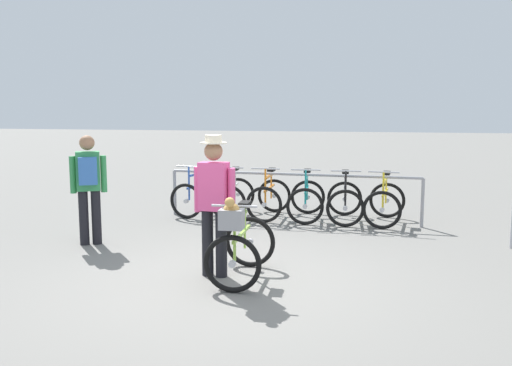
{
  "coord_description": "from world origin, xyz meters",
  "views": [
    {
      "loc": [
        1.6,
        -6.08,
        2.05
      ],
      "look_at": [
        0.07,
        1.33,
        1.0
      ],
      "focal_mm": 38.44,
      "sensor_mm": 36.0,
      "label": 1
    }
  ],
  "objects_px": {
    "racked_bike_blue": "(199,195)",
    "pedestrian_with_backpack": "(89,183)",
    "featured_bicycle": "(240,242)",
    "racked_bike_white": "(233,196)",
    "racked_bike_orange": "(269,198)",
    "racked_bike_yellow": "(385,203)",
    "racked_bike_teal": "(306,200)",
    "racked_bike_black": "(345,201)",
    "person_with_featured_bike": "(214,200)"
  },
  "relations": [
    {
      "from": "racked_bike_black",
      "to": "racked_bike_yellow",
      "type": "height_order",
      "value": "same"
    },
    {
      "from": "racked_bike_blue",
      "to": "racked_bike_teal",
      "type": "height_order",
      "value": "same"
    },
    {
      "from": "racked_bike_teal",
      "to": "racked_bike_black",
      "type": "distance_m",
      "value": 0.7
    },
    {
      "from": "racked_bike_blue",
      "to": "racked_bike_black",
      "type": "xyz_separation_m",
      "value": [
        2.8,
        -0.14,
        0.0
      ]
    },
    {
      "from": "racked_bike_blue",
      "to": "pedestrian_with_backpack",
      "type": "bearing_deg",
      "value": -108.37
    },
    {
      "from": "featured_bicycle",
      "to": "racked_bike_white",
      "type": "bearing_deg",
      "value": 104.98
    },
    {
      "from": "racked_bike_white",
      "to": "racked_bike_blue",
      "type": "bearing_deg",
      "value": 177.16
    },
    {
      "from": "racked_bike_teal",
      "to": "racked_bike_white",
      "type": "bearing_deg",
      "value": 177.16
    },
    {
      "from": "racked_bike_blue",
      "to": "racked_bike_black",
      "type": "relative_size",
      "value": 1.04
    },
    {
      "from": "racked_bike_white",
      "to": "pedestrian_with_backpack",
      "type": "height_order",
      "value": "pedestrian_with_backpack"
    },
    {
      "from": "racked_bike_blue",
      "to": "racked_bike_white",
      "type": "xyz_separation_m",
      "value": [
        0.7,
        -0.03,
        0.0
      ]
    },
    {
      "from": "racked_bike_yellow",
      "to": "pedestrian_with_backpack",
      "type": "distance_m",
      "value": 5.04
    },
    {
      "from": "racked_bike_black",
      "to": "pedestrian_with_backpack",
      "type": "relative_size",
      "value": 0.7
    },
    {
      "from": "racked_bike_orange",
      "to": "featured_bicycle",
      "type": "relative_size",
      "value": 0.92
    },
    {
      "from": "racked_bike_black",
      "to": "racked_bike_white",
      "type": "bearing_deg",
      "value": 177.16
    },
    {
      "from": "racked_bike_blue",
      "to": "featured_bicycle",
      "type": "distance_m",
      "value": 4.27
    },
    {
      "from": "racked_bike_teal",
      "to": "racked_bike_black",
      "type": "bearing_deg",
      "value": -2.84
    },
    {
      "from": "racked_bike_blue",
      "to": "person_with_featured_bike",
      "type": "height_order",
      "value": "person_with_featured_bike"
    },
    {
      "from": "racked_bike_blue",
      "to": "person_with_featured_bike",
      "type": "distance_m",
      "value": 4.02
    },
    {
      "from": "racked_bike_blue",
      "to": "pedestrian_with_backpack",
      "type": "height_order",
      "value": "pedestrian_with_backpack"
    },
    {
      "from": "racked_bike_yellow",
      "to": "person_with_featured_bike",
      "type": "bearing_deg",
      "value": -120.71
    },
    {
      "from": "racked_bike_white",
      "to": "person_with_featured_bike",
      "type": "height_order",
      "value": "person_with_featured_bike"
    },
    {
      "from": "racked_bike_blue",
      "to": "racked_bike_teal",
      "type": "xyz_separation_m",
      "value": [
        2.1,
        -0.1,
        -0.0
      ]
    },
    {
      "from": "racked_bike_white",
      "to": "featured_bicycle",
      "type": "distance_m",
      "value": 4.01
    },
    {
      "from": "racked_bike_orange",
      "to": "racked_bike_teal",
      "type": "bearing_deg",
      "value": -2.84
    },
    {
      "from": "racked_bike_blue",
      "to": "person_with_featured_bike",
      "type": "bearing_deg",
      "value": -69.7
    },
    {
      "from": "racked_bike_white",
      "to": "pedestrian_with_backpack",
      "type": "xyz_separation_m",
      "value": [
        -1.57,
        -2.58,
        0.57
      ]
    },
    {
      "from": "racked_bike_white",
      "to": "person_with_featured_bike",
      "type": "xyz_separation_m",
      "value": [
        0.68,
        -3.7,
        0.58
      ]
    },
    {
      "from": "racked_bike_white",
      "to": "racked_bike_yellow",
      "type": "bearing_deg",
      "value": -2.84
    },
    {
      "from": "racked_bike_white",
      "to": "racked_bike_teal",
      "type": "xyz_separation_m",
      "value": [
        1.4,
        -0.07,
        -0.0
      ]
    },
    {
      "from": "person_with_featured_bike",
      "to": "racked_bike_orange",
      "type": "bearing_deg",
      "value": 89.73
    },
    {
      "from": "racked_bike_blue",
      "to": "racked_bike_yellow",
      "type": "relative_size",
      "value": 1.02
    },
    {
      "from": "racked_bike_orange",
      "to": "racked_bike_yellow",
      "type": "relative_size",
      "value": 0.96
    },
    {
      "from": "racked_bike_orange",
      "to": "pedestrian_with_backpack",
      "type": "height_order",
      "value": "pedestrian_with_backpack"
    },
    {
      "from": "racked_bike_black",
      "to": "featured_bicycle",
      "type": "xyz_separation_m",
      "value": [
        -1.06,
        -3.76,
        0.12
      ]
    },
    {
      "from": "racked_bike_white",
      "to": "racked_bike_yellow",
      "type": "height_order",
      "value": "same"
    },
    {
      "from": "featured_bicycle",
      "to": "pedestrian_with_backpack",
      "type": "xyz_separation_m",
      "value": [
        -2.6,
        1.28,
        0.45
      ]
    },
    {
      "from": "racked_bike_orange",
      "to": "racked_bike_teal",
      "type": "height_order",
      "value": "same"
    },
    {
      "from": "racked_bike_blue",
      "to": "racked_bike_black",
      "type": "bearing_deg",
      "value": -2.84
    },
    {
      "from": "racked_bike_white",
      "to": "racked_bike_black",
      "type": "xyz_separation_m",
      "value": [
        2.1,
        -0.1,
        0.0
      ]
    },
    {
      "from": "racked_bike_white",
      "to": "racked_bike_teal",
      "type": "bearing_deg",
      "value": -2.84
    },
    {
      "from": "racked_bike_teal",
      "to": "person_with_featured_bike",
      "type": "xyz_separation_m",
      "value": [
        -0.72,
        -3.63,
        0.58
      ]
    },
    {
      "from": "racked_bike_yellow",
      "to": "featured_bicycle",
      "type": "xyz_separation_m",
      "value": [
        -1.76,
        -3.73,
        0.12
      ]
    },
    {
      "from": "racked_bike_teal",
      "to": "person_with_featured_bike",
      "type": "bearing_deg",
      "value": -101.17
    },
    {
      "from": "racked_bike_white",
      "to": "pedestrian_with_backpack",
      "type": "relative_size",
      "value": 0.68
    },
    {
      "from": "featured_bicycle",
      "to": "pedestrian_with_backpack",
      "type": "distance_m",
      "value": 2.94
    },
    {
      "from": "person_with_featured_bike",
      "to": "racked_bike_blue",
      "type": "bearing_deg",
      "value": 110.3
    },
    {
      "from": "person_with_featured_bike",
      "to": "pedestrian_with_backpack",
      "type": "bearing_deg",
      "value": 153.62
    },
    {
      "from": "racked_bike_blue",
      "to": "racked_bike_black",
      "type": "distance_m",
      "value": 2.8
    },
    {
      "from": "racked_bike_blue",
      "to": "racked_bike_orange",
      "type": "height_order",
      "value": "same"
    }
  ]
}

